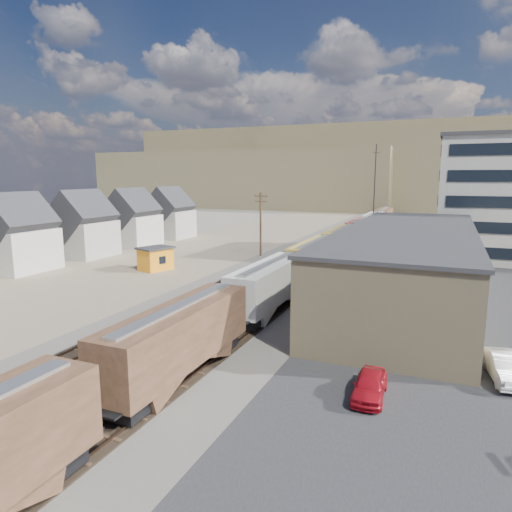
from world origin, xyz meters
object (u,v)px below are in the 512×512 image
at_px(maintenance_shed, 156,258).
at_px(freight_train, 330,248).
at_px(parked_car_white, 506,368).
at_px(utility_pole_north, 261,223).
at_px(parked_car_red, 370,386).
at_px(parked_car_blue, 475,248).

bearing_deg(maintenance_shed, freight_train, 26.87).
xyz_separation_m(freight_train, maintenance_shed, (-21.09, -10.69, -1.18)).
bearing_deg(freight_train, parked_car_white, -58.39).
relative_size(maintenance_shed, parked_car_white, 1.00).
bearing_deg(utility_pole_north, parked_car_red, -59.98).
bearing_deg(maintenance_shed, parked_car_white, -26.28).
xyz_separation_m(maintenance_shed, parked_car_blue, (40.19, 32.63, -0.87)).
xyz_separation_m(maintenance_shed, parked_car_red, (32.39, -25.22, -0.87)).
height_order(freight_train, utility_pole_north, utility_pole_north).
distance_m(freight_train, utility_pole_north, 13.48).
xyz_separation_m(maintenance_shed, parked_car_white, (39.75, -19.63, -0.77)).
relative_size(parked_car_white, parked_car_blue, 0.96).
bearing_deg(parked_car_red, maintenance_shed, 140.14).
distance_m(freight_train, maintenance_shed, 23.68).
height_order(parked_car_red, parked_car_blue, parked_car_blue).
relative_size(utility_pole_north, parked_car_red, 2.31).
height_order(utility_pole_north, parked_car_white, utility_pole_north).
relative_size(freight_train, utility_pole_north, 11.97).
xyz_separation_m(utility_pole_north, parked_car_white, (30.95, -35.24, -4.46)).
distance_m(parked_car_red, parked_car_white, 9.25).
distance_m(freight_train, parked_car_blue, 29.17).
height_order(utility_pole_north, parked_car_red, utility_pole_north).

